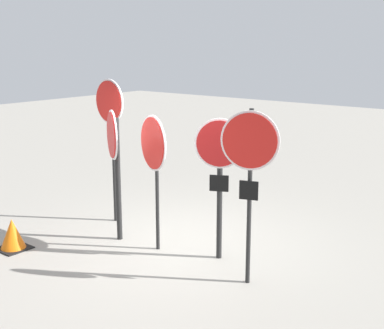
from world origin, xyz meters
name	(u,v)px	position (x,y,z in m)	size (l,w,h in m)	color
ground_plane	(171,247)	(0.00, 0.00, 0.00)	(40.00, 40.00, 0.00)	gray
stop_sign_0	(111,117)	(-1.63, 0.30, 1.90)	(0.77, 0.17, 2.56)	black
stop_sign_1	(114,151)	(-0.91, -0.31, 1.49)	(0.67, 0.46, 2.14)	black
stop_sign_2	(154,150)	(-0.12, -0.25, 1.59)	(0.79, 0.35, 2.12)	black
stop_sign_3	(219,163)	(0.87, 0.07, 1.48)	(0.66, 0.35, 2.13)	black
stop_sign_4	(250,157)	(1.67, -0.38, 1.75)	(0.74, 0.28, 2.36)	black
traffic_cone_0	(12,234)	(-1.88, -1.62, 0.24)	(0.47, 0.47, 0.49)	black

